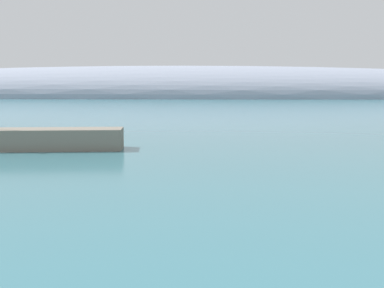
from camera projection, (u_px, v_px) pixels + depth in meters
distant_ridge at (167, 97)px, 206.65m from camera, size 379.72×53.93×25.50m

